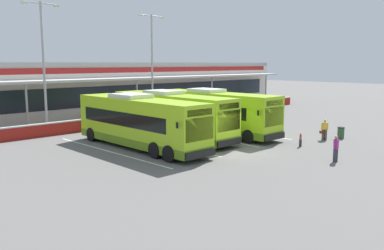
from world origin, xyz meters
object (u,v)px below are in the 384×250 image
(coach_bus_centre, at_px, (214,113))
(pedestrian_near_bin, at_px, (336,148))
(coach_bus_leftmost, at_px, (139,123))
(coach_bus_left_centre, at_px, (171,116))
(pedestrian_with_handbag, at_px, (324,129))
(litter_bin, at_px, (341,133))
(lamp_post_centre, at_px, (152,60))
(pedestrian_child, at_px, (300,139))
(lamp_post_west, at_px, (43,59))

(coach_bus_centre, bearing_deg, pedestrian_near_bin, -100.23)
(coach_bus_leftmost, bearing_deg, coach_bus_left_centre, 15.30)
(pedestrian_with_handbag, xyz_separation_m, litter_bin, (1.55, -0.62, -0.39))
(pedestrian_with_handbag, xyz_separation_m, lamp_post_centre, (-1.45, 19.21, 5.43))
(coach_bus_left_centre, bearing_deg, pedestrian_child, -63.49)
(coach_bus_left_centre, relative_size, pedestrian_child, 12.14)
(pedestrian_near_bin, relative_size, lamp_post_centre, 0.15)
(coach_bus_left_centre, relative_size, lamp_post_centre, 1.11)
(pedestrian_child, xyz_separation_m, litter_bin, (5.12, -0.60, -0.07))
(pedestrian_child, relative_size, litter_bin, 1.08)
(coach_bus_leftmost, height_order, lamp_post_centre, lamp_post_centre)
(coach_bus_leftmost, relative_size, pedestrian_near_bin, 7.53)
(pedestrian_child, xyz_separation_m, lamp_post_centre, (2.12, 19.23, 5.75))
(coach_bus_left_centre, xyz_separation_m, pedestrian_child, (4.43, -8.89, -1.24))
(lamp_post_centre, bearing_deg, lamp_post_west, -177.66)
(coach_bus_leftmost, bearing_deg, pedestrian_near_bin, -63.11)
(lamp_post_west, bearing_deg, pedestrian_with_handbag, -53.85)
(coach_bus_centre, distance_m, lamp_post_west, 15.19)
(coach_bus_centre, xyz_separation_m, lamp_post_west, (-9.71, 10.77, 4.50))
(coach_bus_leftmost, bearing_deg, lamp_post_west, 98.73)
(pedestrian_child, bearing_deg, coach_bus_centre, 92.75)
(pedestrian_with_handbag, distance_m, litter_bin, 1.72)
(pedestrian_near_bin, height_order, lamp_post_west, lamp_post_west)
(coach_bus_centre, relative_size, pedestrian_child, 12.14)
(lamp_post_centre, relative_size, litter_bin, 11.83)
(pedestrian_child, relative_size, pedestrian_near_bin, 0.62)
(pedestrian_with_handbag, bearing_deg, lamp_post_centre, 94.32)
(lamp_post_centre, bearing_deg, litter_bin, -81.39)
(coach_bus_leftmost, bearing_deg, pedestrian_with_handbag, -32.97)
(pedestrian_near_bin, bearing_deg, coach_bus_left_centre, 98.58)
(litter_bin, bearing_deg, coach_bus_left_centre, 135.21)
(pedestrian_near_bin, relative_size, lamp_post_west, 0.15)
(pedestrian_with_handbag, relative_size, pedestrian_near_bin, 1.00)
(litter_bin, bearing_deg, pedestrian_near_bin, -156.96)
(pedestrian_near_bin, height_order, litter_bin, pedestrian_near_bin)
(coach_bus_leftmost, relative_size, litter_bin, 13.12)
(pedestrian_near_bin, bearing_deg, lamp_post_west, 108.57)
(coach_bus_leftmost, bearing_deg, lamp_post_centre, 47.32)
(pedestrian_with_handbag, bearing_deg, coach_bus_centre, 116.48)
(pedestrian_near_bin, bearing_deg, pedestrian_child, 56.84)
(coach_bus_left_centre, distance_m, pedestrian_near_bin, 12.91)
(pedestrian_near_bin, height_order, lamp_post_centre, lamp_post_centre)
(pedestrian_with_handbag, height_order, pedestrian_near_bin, same)
(pedestrian_near_bin, distance_m, lamp_post_centre, 24.15)
(pedestrian_child, xyz_separation_m, lamp_post_west, (-10.10, 18.73, 5.75))
(coach_bus_centre, relative_size, lamp_post_centre, 1.11)
(coach_bus_centre, xyz_separation_m, lamp_post_centre, (2.50, 11.27, 4.50))
(pedestrian_child, height_order, litter_bin, pedestrian_child)
(pedestrian_with_handbag, relative_size, pedestrian_child, 1.61)
(coach_bus_leftmost, distance_m, coach_bus_left_centre, 4.13)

